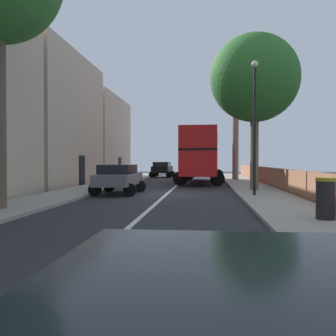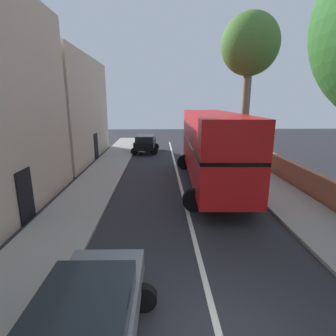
# 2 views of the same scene
# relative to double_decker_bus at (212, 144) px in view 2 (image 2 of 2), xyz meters

# --- Properties ---
(double_decker_bus) EXTENTS (3.84, 10.95, 4.06)m
(double_decker_bus) POSITION_rel_double_decker_bus_xyz_m (0.00, 0.00, 0.00)
(double_decker_bus) COLOR red
(double_decker_bus) RESTS_ON ground
(parked_car_black_left_0) EXTENTS (2.54, 4.09, 1.61)m
(parked_car_black_left_0) POSITION_rel_double_decker_bus_xyz_m (-4.20, 10.19, -1.43)
(parked_car_black_left_0) COLOR black
(parked_car_black_left_0) RESTS_ON ground
(parked_car_grey_left_2) EXTENTS (2.46, 4.34, 1.54)m
(parked_car_grey_left_2) POSITION_rel_double_decker_bus_xyz_m (-4.20, -10.65, -1.46)
(parked_car_grey_left_2) COLOR slate
(parked_car_grey_left_2) RESTS_ON ground
(street_tree_right_1) EXTENTS (3.68, 3.68, 10.00)m
(street_tree_right_1) POSITION_rel_double_decker_bus_xyz_m (2.93, 3.68, 5.67)
(street_tree_right_1) COLOR #7A6B56
(street_tree_right_1) RESTS_ON sidewalk_right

